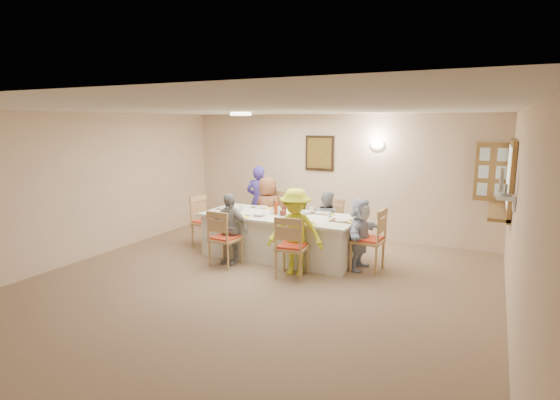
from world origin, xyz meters
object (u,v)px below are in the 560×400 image
at_px(serving_hatch, 511,178).
at_px(chair_back_right, 328,225).
at_px(chair_left_end, 206,221).
at_px(diner_back_right, 326,221).
at_px(desk_fan, 504,186).
at_px(caregiver, 259,201).
at_px(chair_front_right, 292,246).
at_px(chair_front_left, 225,238).
at_px(chair_back_left, 270,217).
at_px(diner_right_end, 360,234).
at_px(condiment_ketchup, 276,207).
at_px(diner_front_right, 295,232).
at_px(chair_right_end, 368,239).
at_px(diner_front_left, 229,229).
at_px(dining_table, 280,236).
at_px(diner_back_left, 268,211).

height_order(serving_hatch, chair_back_right, serving_hatch).
xyz_separation_m(chair_left_end, diner_back_right, (2.15, 0.68, 0.08)).
xyz_separation_m(desk_fan, caregiver, (-4.43, 1.67, -0.82)).
relative_size(serving_hatch, chair_front_right, 1.55).
bearing_deg(diner_back_right, desk_fan, 166.96).
distance_m(desk_fan, chair_front_left, 4.14).
relative_size(chair_back_left, chair_back_right, 1.07).
xyz_separation_m(chair_back_right, chair_front_right, (0.00, -1.60, 0.01)).
distance_m(chair_back_right, diner_right_end, 1.15).
relative_size(chair_back_right, chair_front_right, 0.98).
bearing_deg(condiment_ketchup, caregiver, 130.29).
bearing_deg(caregiver, chair_back_left, 133.20).
height_order(chair_front_right, chair_left_end, chair_front_right).
distance_m(chair_left_end, diner_front_right, 2.26).
height_order(chair_right_end, diner_front_left, diner_front_left).
height_order(desk_fan, chair_back_right, desk_fan).
xyz_separation_m(chair_back_left, diner_front_left, (0.00, -1.48, 0.09)).
relative_size(desk_fan, chair_front_left, 0.32).
bearing_deg(diner_right_end, chair_back_right, 49.45).
height_order(chair_back_right, chair_left_end, chair_left_end).
height_order(chair_back_right, diner_front_right, diner_front_right).
bearing_deg(caregiver, dining_table, 123.47).
distance_m(dining_table, chair_right_end, 1.56).
distance_m(caregiver, condiment_ketchup, 1.54).
xyz_separation_m(chair_front_right, diner_front_left, (-1.20, 0.12, 0.11)).
xyz_separation_m(chair_right_end, diner_front_left, (-2.15, -0.68, 0.08)).
bearing_deg(dining_table, diner_right_end, 0.00).
bearing_deg(chair_back_right, serving_hatch, 11.34).
relative_size(serving_hatch, condiment_ketchup, 6.00).
bearing_deg(desk_fan, chair_left_end, 174.00).
bearing_deg(chair_front_right, chair_left_end, -27.59).
bearing_deg(serving_hatch, diner_back_right, -177.00).
bearing_deg(diner_back_right, diner_back_left, 10.24).
height_order(serving_hatch, dining_table, serving_hatch).
relative_size(dining_table, chair_back_left, 2.65).
bearing_deg(serving_hatch, chair_back_left, -179.56).
distance_m(chair_right_end, caregiver, 2.85).
distance_m(desk_fan, chair_right_end, 2.17).
height_order(diner_back_right, diner_front_left, diner_front_left).
bearing_deg(diner_back_right, chair_right_end, 154.65).
xyz_separation_m(serving_hatch, chair_back_left, (-4.09, -0.03, -0.99)).
xyz_separation_m(chair_left_end, chair_right_end, (3.10, 0.00, 0.03)).
xyz_separation_m(diner_front_right, caregiver, (-1.65, 1.83, 0.05)).
distance_m(chair_front_right, caregiver, 2.57).
relative_size(dining_table, chair_right_end, 2.63).
height_order(chair_right_end, diner_right_end, diner_right_end).
xyz_separation_m(chair_left_end, diner_back_left, (0.95, 0.68, 0.17)).
xyz_separation_m(chair_back_left, diner_back_right, (1.20, -0.12, 0.05)).
relative_size(desk_fan, condiment_ketchup, 1.20).
xyz_separation_m(chair_front_right, chair_right_end, (0.95, 0.80, 0.03)).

